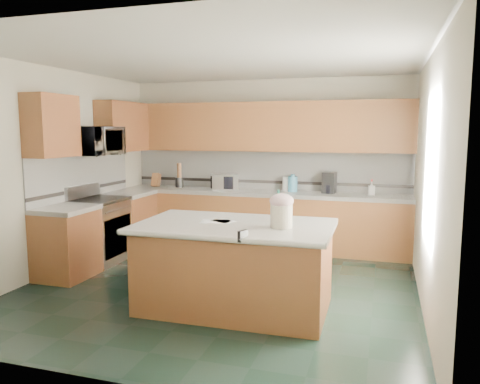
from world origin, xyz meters
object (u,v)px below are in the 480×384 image
(island_top, at_px, (235,226))
(coffee_maker, at_px, (329,183))
(treat_jar, at_px, (281,216))
(toaster_oven, at_px, (225,182))
(island_base, at_px, (235,269))
(soap_bottle_island, at_px, (278,205))
(knife_block, at_px, (156,180))

(island_top, xyz_separation_m, coffee_maker, (0.67, 2.68, 0.19))
(treat_jar, height_order, toaster_oven, toaster_oven)
(treat_jar, distance_m, coffee_maker, 2.75)
(island_base, distance_m, soap_bottle_island, 0.82)
(island_top, height_order, treat_jar, treat_jar)
(island_base, height_order, treat_jar, treat_jar)
(island_base, xyz_separation_m, soap_bottle_island, (0.39, 0.31, 0.65))
(knife_block, relative_size, coffee_maker, 0.70)
(island_top, distance_m, knife_block, 3.51)
(island_top, bearing_deg, soap_bottle_island, 37.62)
(knife_block, bearing_deg, soap_bottle_island, -39.91)
(soap_bottle_island, height_order, knife_block, soap_bottle_island)
(soap_bottle_island, relative_size, toaster_oven, 0.78)
(island_base, xyz_separation_m, treat_jar, (0.51, -0.06, 0.61))
(coffee_maker, bearing_deg, knife_block, -172.73)
(coffee_maker, bearing_deg, treat_jar, -86.68)
(island_base, distance_m, toaster_oven, 2.91)
(island_base, relative_size, island_top, 0.95)
(island_base, bearing_deg, knife_block, 129.83)
(knife_block, xyz_separation_m, coffee_maker, (2.95, 0.03, 0.05))
(island_base, distance_m, knife_block, 3.55)
(toaster_oven, xyz_separation_m, coffee_maker, (1.70, 0.03, 0.04))
(toaster_oven, bearing_deg, soap_bottle_island, -81.95)
(soap_bottle_island, bearing_deg, island_base, -154.72)
(island_top, relative_size, toaster_oven, 4.78)
(island_base, bearing_deg, coffee_maker, 75.14)
(soap_bottle_island, bearing_deg, coffee_maker, 70.14)
(island_base, height_order, toaster_oven, toaster_oven)
(treat_jar, distance_m, knife_block, 3.89)
(soap_bottle_island, height_order, coffee_maker, soap_bottle_island)
(knife_block, relative_size, toaster_oven, 0.54)
(island_base, bearing_deg, treat_jar, -7.57)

